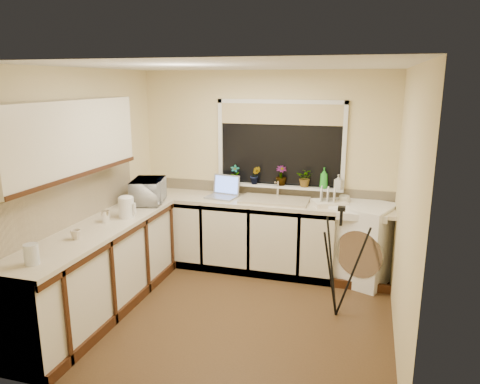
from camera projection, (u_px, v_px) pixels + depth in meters
name	position (u px, v px, depth m)	size (l,w,h in m)	color
floor	(230.00, 313.00, 4.64)	(3.20, 3.20, 0.00)	#513620
ceiling	(228.00, 66.00, 4.05)	(3.20, 3.20, 0.00)	white
wall_back	(265.00, 169.00, 5.74)	(3.20, 3.20, 0.00)	beige
wall_front	(160.00, 254.00, 2.94)	(3.20, 3.20, 0.00)	beige
wall_left	(85.00, 187.00, 4.77)	(3.00, 3.00, 0.00)	beige
wall_right	(405.00, 211.00, 3.91)	(3.00, 3.00, 0.00)	beige
base_cabinet_back	(233.00, 234.00, 5.74)	(2.55, 0.60, 0.86)	silver
base_cabinet_left	(99.00, 272.00, 4.60)	(0.54, 2.40, 0.86)	silver
worktop_back	(259.00, 201.00, 5.55)	(3.20, 0.60, 0.04)	beige
worktop_left	(96.00, 230.00, 4.50)	(0.60, 2.40, 0.04)	beige
upper_cabinet	(66.00, 139.00, 4.17)	(0.28, 1.90, 0.70)	silver
splashback_left	(69.00, 204.00, 4.51)	(0.02, 2.40, 0.45)	beige
splashback_back	(264.00, 189.00, 5.79)	(3.20, 0.02, 0.14)	beige
window_glass	(280.00, 145.00, 5.60)	(1.50, 0.02, 1.00)	black
window_blind	(281.00, 114.00, 5.48)	(1.50, 0.02, 0.25)	tan
windowsill	(279.00, 186.00, 5.67)	(1.60, 0.14, 0.03)	white
sink	(275.00, 200.00, 5.48)	(0.82, 0.46, 0.03)	tan
faucet	(278.00, 188.00, 5.63)	(0.03, 0.03, 0.24)	silver
washing_machine	(360.00, 242.00, 5.33)	(0.66, 0.64, 0.93)	white
laptop	(224.00, 191.00, 5.67)	(0.40, 0.36, 0.27)	#9B9CA3
kettle	(126.00, 208.00, 4.80)	(0.16, 0.16, 0.22)	white
dish_rack	(329.00, 203.00, 5.29)	(0.37, 0.28, 0.06)	white
tripod	(339.00, 262.00, 4.47)	(0.56, 0.56, 1.15)	black
glass_jug	(31.00, 254.00, 3.58)	(0.12, 0.12, 0.17)	silver
steel_jar	(106.00, 217.00, 4.66)	(0.09, 0.09, 0.12)	white
microwave	(148.00, 191.00, 5.38)	(0.51, 0.35, 0.28)	white
plant_a	(235.00, 174.00, 5.79)	(0.12, 0.08, 0.22)	#999999
plant_b	(255.00, 175.00, 5.69)	(0.13, 0.10, 0.23)	#999999
plant_c	(281.00, 176.00, 5.62)	(0.14, 0.14, 0.25)	#999999
plant_d	(305.00, 178.00, 5.54)	(0.20, 0.18, 0.23)	#999999
soap_bottle_green	(324.00, 178.00, 5.46)	(0.10, 0.10, 0.25)	green
soap_bottle_clear	(338.00, 182.00, 5.42)	(0.08, 0.08, 0.18)	#999999
cup_back	(344.00, 200.00, 5.34)	(0.13, 0.13, 0.10)	beige
cup_left	(76.00, 235.00, 4.15)	(0.10, 0.10, 0.09)	beige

